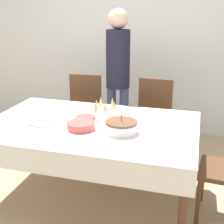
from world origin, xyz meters
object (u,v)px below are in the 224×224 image
at_px(dining_chair_far_left, 83,111).
at_px(dining_chair_far_right, 152,117).
at_px(plate_stack_dessert, 85,118).
at_px(champagne_tray, 104,109).
at_px(birthday_cake, 121,127).
at_px(person_standing, 118,69).
at_px(plate_stack_main, 81,125).

bearing_deg(dining_chair_far_left, dining_chair_far_right, -0.00).
xyz_separation_m(dining_chair_far_left, dining_chair_far_right, (0.86, -0.00, 0.00)).
bearing_deg(plate_stack_dessert, champagne_tray, 34.73).
xyz_separation_m(birthday_cake, person_standing, (-0.33, 1.14, 0.26)).
distance_m(champagne_tray, plate_stack_main, 0.35).
relative_size(dining_chair_far_right, champagne_tray, 3.21).
bearing_deg(champagne_tray, birthday_cake, -51.04).
relative_size(dining_chair_far_left, birthday_cake, 3.62).
distance_m(dining_chair_far_left, person_standing, 0.68).
xyz_separation_m(birthday_cake, plate_stack_dessert, (-0.40, 0.20, -0.03)).
distance_m(plate_stack_main, plate_stack_dessert, 0.23).
xyz_separation_m(dining_chair_far_right, plate_stack_main, (-0.47, -1.07, 0.25)).
distance_m(dining_chair_far_left, plate_stack_main, 1.17).
relative_size(birthday_cake, champagne_tray, 0.89).
distance_m(dining_chair_far_left, plate_stack_dessert, 0.95).
height_order(birthday_cake, champagne_tray, champagne_tray).
distance_m(birthday_cake, champagne_tray, 0.40).
distance_m(dining_chair_far_right, birthday_cake, 1.09).
bearing_deg(person_standing, plate_stack_dessert, -93.90).
bearing_deg(birthday_cake, plate_stack_main, -176.82).
bearing_deg(plate_stack_dessert, dining_chair_far_left, 112.36).
xyz_separation_m(dining_chair_far_right, plate_stack_dessert, (-0.51, -0.85, 0.23)).
relative_size(plate_stack_dessert, person_standing, 0.10).
height_order(dining_chair_far_left, dining_chair_far_right, same).
distance_m(birthday_cake, plate_stack_main, 0.36).
height_order(plate_stack_main, plate_stack_dessert, plate_stack_main).
bearing_deg(plate_stack_dessert, person_standing, 86.10).
distance_m(dining_chair_far_left, champagne_tray, 0.95).
bearing_deg(dining_chair_far_left, plate_stack_main, -69.93).
bearing_deg(plate_stack_main, dining_chair_far_right, 66.50).
height_order(plate_stack_main, person_standing, person_standing).
height_order(champagne_tray, person_standing, person_standing).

